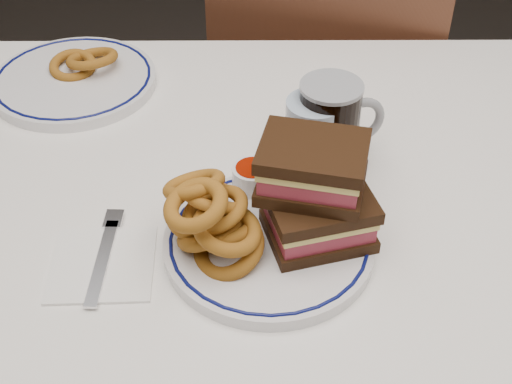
{
  "coord_description": "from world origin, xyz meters",
  "views": [
    {
      "loc": [
        0.02,
        -0.72,
        1.38
      ],
      "look_at": [
        0.02,
        -0.08,
        0.83
      ],
      "focal_mm": 50.0,
      "sensor_mm": 36.0,
      "label": 1
    }
  ],
  "objects_px": {
    "chair_far": "(328,80)",
    "reuben_sandwich": "(316,192)",
    "beer_mug": "(330,128)",
    "main_plate": "(269,243)",
    "far_plate": "(74,80)"
  },
  "relations": [
    {
      "from": "chair_far",
      "to": "reuben_sandwich",
      "type": "height_order",
      "value": "chair_far"
    },
    {
      "from": "reuben_sandwich",
      "to": "beer_mug",
      "type": "distance_m",
      "value": 0.15
    },
    {
      "from": "main_plate",
      "to": "reuben_sandwich",
      "type": "height_order",
      "value": "reuben_sandwich"
    },
    {
      "from": "main_plate",
      "to": "beer_mug",
      "type": "relative_size",
      "value": 1.87
    },
    {
      "from": "reuben_sandwich",
      "to": "beer_mug",
      "type": "height_order",
      "value": "reuben_sandwich"
    },
    {
      "from": "beer_mug",
      "to": "far_plate",
      "type": "height_order",
      "value": "beer_mug"
    },
    {
      "from": "beer_mug",
      "to": "far_plate",
      "type": "relative_size",
      "value": 0.52
    },
    {
      "from": "far_plate",
      "to": "beer_mug",
      "type": "bearing_deg",
      "value": -28.97
    },
    {
      "from": "chair_far",
      "to": "far_plate",
      "type": "xyz_separation_m",
      "value": [
        -0.46,
        -0.35,
        0.22
      ]
    },
    {
      "from": "chair_far",
      "to": "reuben_sandwich",
      "type": "relative_size",
      "value": 6.5
    },
    {
      "from": "chair_far",
      "to": "main_plate",
      "type": "height_order",
      "value": "chair_far"
    },
    {
      "from": "reuben_sandwich",
      "to": "far_plate",
      "type": "relative_size",
      "value": 0.58
    },
    {
      "from": "chair_far",
      "to": "far_plate",
      "type": "distance_m",
      "value": 0.62
    },
    {
      "from": "chair_far",
      "to": "main_plate",
      "type": "bearing_deg",
      "value": -101.38
    },
    {
      "from": "chair_far",
      "to": "far_plate",
      "type": "height_order",
      "value": "chair_far"
    }
  ]
}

